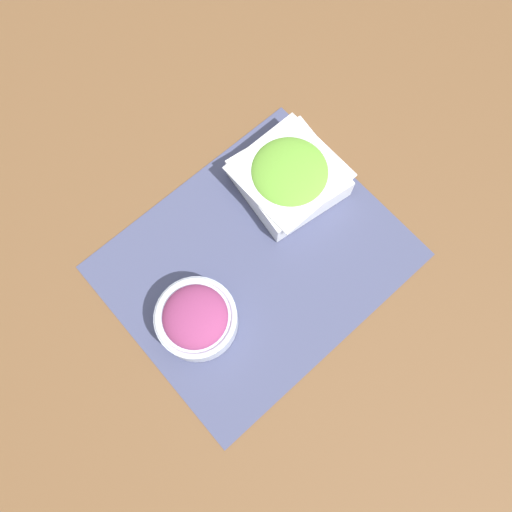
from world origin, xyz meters
name	(u,v)px	position (x,y,z in m)	size (l,w,h in m)	color
ground_plane	(256,261)	(0.00, 0.00, 0.00)	(3.00, 3.00, 0.00)	brown
placemat	(256,261)	(0.00, 0.00, 0.00)	(0.57, 0.47, 0.00)	#474C70
lettuce_bowl	(289,176)	(-0.16, -0.08, 0.04)	(0.21, 0.21, 0.08)	white
onion_bowl	(196,318)	(0.17, 0.02, 0.05)	(0.15, 0.15, 0.09)	silver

